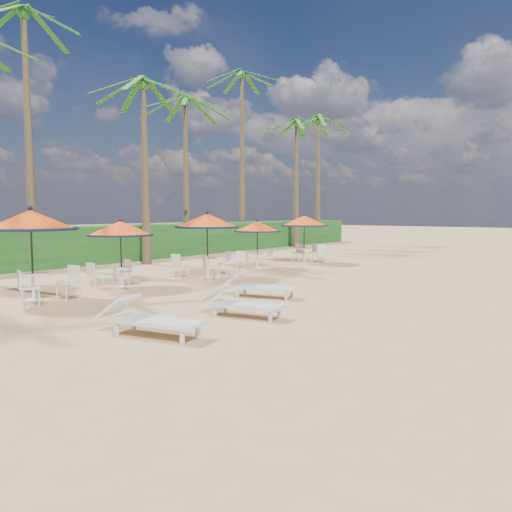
{
  "coord_description": "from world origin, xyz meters",
  "views": [
    {
      "loc": [
        8.12,
        -7.27,
        2.48
      ],
      "look_at": [
        -0.75,
        4.29,
        1.2
      ],
      "focal_mm": 35.0,
      "sensor_mm": 36.0,
      "label": 1
    }
  ],
  "objects_px": {
    "lounger_far": "(257,285)",
    "station_3": "(257,233)",
    "lounger_mid": "(238,302)",
    "station_1": "(119,237)",
    "lounger_near": "(147,318)",
    "station_2": "(207,229)",
    "station_0": "(33,229)",
    "station_4": "(305,227)"
  },
  "relations": [
    {
      "from": "station_3",
      "to": "lounger_near",
      "type": "bearing_deg",
      "value": -62.84
    },
    {
      "from": "station_0",
      "to": "lounger_far",
      "type": "xyz_separation_m",
      "value": [
        4.57,
        4.3,
        -1.68
      ]
    },
    {
      "from": "lounger_near",
      "to": "lounger_mid",
      "type": "xyz_separation_m",
      "value": [
        0.28,
        2.55,
        -0.03
      ]
    },
    {
      "from": "station_1",
      "to": "station_2",
      "type": "xyz_separation_m",
      "value": [
        0.7,
        3.48,
        0.19
      ]
    },
    {
      "from": "lounger_near",
      "to": "station_2",
      "type": "bearing_deg",
      "value": 112.36
    },
    {
      "from": "station_3",
      "to": "lounger_mid",
      "type": "bearing_deg",
      "value": -54.99
    },
    {
      "from": "station_1",
      "to": "station_3",
      "type": "bearing_deg",
      "value": 88.51
    },
    {
      "from": "station_3",
      "to": "lounger_far",
      "type": "relative_size",
      "value": 0.98
    },
    {
      "from": "station_3",
      "to": "lounger_near",
      "type": "distance_m",
      "value": 12.46
    },
    {
      "from": "lounger_mid",
      "to": "station_0",
      "type": "bearing_deg",
      "value": -174.87
    },
    {
      "from": "station_0",
      "to": "lounger_far",
      "type": "relative_size",
      "value": 1.2
    },
    {
      "from": "station_2",
      "to": "lounger_near",
      "type": "xyz_separation_m",
      "value": [
        5.15,
        -7.29,
        -1.49
      ]
    },
    {
      "from": "station_2",
      "to": "lounger_near",
      "type": "relative_size",
      "value": 1.1
    },
    {
      "from": "station_1",
      "to": "lounger_mid",
      "type": "xyz_separation_m",
      "value": [
        6.13,
        -1.26,
        -1.33
      ]
    },
    {
      "from": "station_0",
      "to": "lounger_near",
      "type": "height_order",
      "value": "station_0"
    },
    {
      "from": "station_4",
      "to": "lounger_mid",
      "type": "relative_size",
      "value": 1.13
    },
    {
      "from": "station_2",
      "to": "lounger_far",
      "type": "bearing_deg",
      "value": -28.89
    },
    {
      "from": "station_1",
      "to": "station_2",
      "type": "distance_m",
      "value": 3.55
    },
    {
      "from": "station_1",
      "to": "station_2",
      "type": "relative_size",
      "value": 0.9
    },
    {
      "from": "station_1",
      "to": "station_3",
      "type": "distance_m",
      "value": 7.23
    },
    {
      "from": "station_0",
      "to": "station_4",
      "type": "relative_size",
      "value": 1.1
    },
    {
      "from": "station_1",
      "to": "lounger_mid",
      "type": "distance_m",
      "value": 6.4
    },
    {
      "from": "lounger_mid",
      "to": "station_3",
      "type": "bearing_deg",
      "value": 112.79
    },
    {
      "from": "station_3",
      "to": "lounger_far",
      "type": "height_order",
      "value": "station_3"
    },
    {
      "from": "station_0",
      "to": "lounger_near",
      "type": "bearing_deg",
      "value": -7.28
    },
    {
      "from": "station_2",
      "to": "station_3",
      "type": "relative_size",
      "value": 1.17
    },
    {
      "from": "station_0",
      "to": "lounger_mid",
      "type": "height_order",
      "value": "station_0"
    },
    {
      "from": "station_0",
      "to": "station_4",
      "type": "height_order",
      "value": "station_0"
    },
    {
      "from": "station_3",
      "to": "lounger_mid",
      "type": "xyz_separation_m",
      "value": [
        5.94,
        -8.49,
        -1.24
      ]
    },
    {
      "from": "lounger_far",
      "to": "station_3",
      "type": "bearing_deg",
      "value": 111.8
    },
    {
      "from": "station_3",
      "to": "station_2",
      "type": "bearing_deg",
      "value": -82.28
    },
    {
      "from": "lounger_near",
      "to": "lounger_far",
      "type": "xyz_separation_m",
      "value": [
        -1.03,
        5.01,
        -0.02
      ]
    },
    {
      "from": "station_0",
      "to": "lounger_mid",
      "type": "distance_m",
      "value": 6.39
    },
    {
      "from": "station_4",
      "to": "station_2",
      "type": "bearing_deg",
      "value": -89.23
    },
    {
      "from": "station_1",
      "to": "station_4",
      "type": "relative_size",
      "value": 0.94
    },
    {
      "from": "station_0",
      "to": "station_1",
      "type": "distance_m",
      "value": 3.13
    },
    {
      "from": "station_2",
      "to": "lounger_far",
      "type": "distance_m",
      "value": 4.95
    },
    {
      "from": "station_0",
      "to": "station_4",
      "type": "xyz_separation_m",
      "value": [
        0.35,
        13.74,
        -0.26
      ]
    },
    {
      "from": "station_0",
      "to": "lounger_mid",
      "type": "bearing_deg",
      "value": 17.34
    },
    {
      "from": "station_0",
      "to": "lounger_mid",
      "type": "xyz_separation_m",
      "value": [
        5.88,
        1.84,
        -1.69
      ]
    },
    {
      "from": "station_0",
      "to": "lounger_far",
      "type": "bearing_deg",
      "value": 43.26
    },
    {
      "from": "station_1",
      "to": "lounger_near",
      "type": "relative_size",
      "value": 0.99
    }
  ]
}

